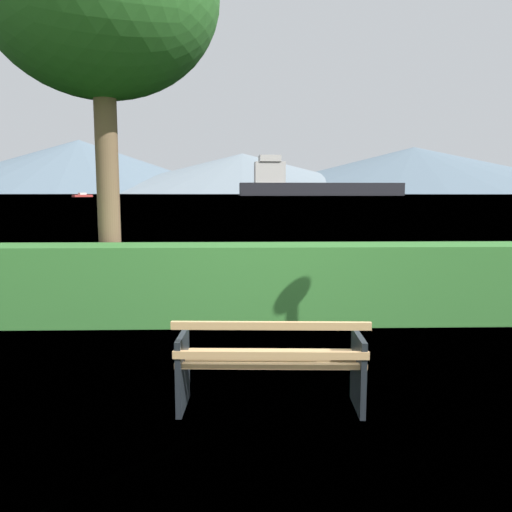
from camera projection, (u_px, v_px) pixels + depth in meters
name	position (u px, v px, depth m)	size (l,w,h in m)	color
ground_plane	(270.00, 407.00, 4.56)	(1400.00, 1400.00, 0.00)	#4C6B33
water_surface	(243.00, 195.00, 308.88)	(620.00, 620.00, 0.00)	#6B8EA3
park_bench	(270.00, 364.00, 4.45)	(1.67, 0.64, 0.87)	tan
hedge_row	(259.00, 283.00, 7.47)	(10.50, 0.80, 1.16)	#387A33
cargo_ship_large	(309.00, 185.00, 247.41)	(80.64, 15.71, 19.30)	#232328
fishing_boat_near	(82.00, 195.00, 187.21)	(6.80, 6.66, 1.57)	#B2332D
distant_hills	(254.00, 170.00, 590.42)	(798.76, 434.61, 62.45)	slate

